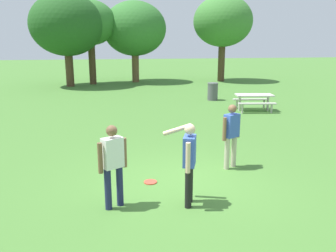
# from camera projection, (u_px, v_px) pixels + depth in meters

# --- Properties ---
(ground_plane) EXTENTS (120.00, 120.00, 0.00)m
(ground_plane) POSITION_uv_depth(u_px,v_px,m) (181.00, 184.00, 7.72)
(ground_plane) COLOR #447530
(person_thrower) EXTENTS (0.55, 0.38, 1.64)m
(person_thrower) POSITION_uv_depth(u_px,v_px,m) (113.00, 161.00, 6.41)
(person_thrower) COLOR #1E234C
(person_thrower) RESTS_ON ground
(person_catcher) EXTENTS (0.55, 0.38, 1.64)m
(person_catcher) POSITION_uv_depth(u_px,v_px,m) (231.00, 132.00, 8.49)
(person_catcher) COLOR #B7AD93
(person_catcher) RESTS_ON ground
(person_bystander) EXTENTS (0.62, 0.77, 1.64)m
(person_bystander) POSITION_uv_depth(u_px,v_px,m) (189.00, 158.00, 6.52)
(person_bystander) COLOR black
(person_bystander) RESTS_ON ground
(frisbee) EXTENTS (0.30, 0.30, 0.03)m
(frisbee) POSITION_uv_depth(u_px,v_px,m) (150.00, 182.00, 7.79)
(frisbee) COLOR #E04733
(frisbee) RESTS_ON ground
(picnic_table_near) EXTENTS (1.90, 1.67, 0.77)m
(picnic_table_near) POSITION_uv_depth(u_px,v_px,m) (254.00, 99.00, 15.86)
(picnic_table_near) COLOR beige
(picnic_table_near) RESTS_ON ground
(trash_can_further_along) EXTENTS (0.59, 0.59, 0.96)m
(trash_can_further_along) POSITION_uv_depth(u_px,v_px,m) (213.00, 91.00, 18.79)
(trash_can_further_along) COLOR #515156
(trash_can_further_along) RESTS_ON ground
(tree_tall_left) EXTENTS (5.10, 5.10, 6.49)m
(tree_tall_left) POSITION_uv_depth(u_px,v_px,m) (67.00, 25.00, 23.85)
(tree_tall_left) COLOR #4C3823
(tree_tall_left) RESTS_ON ground
(tree_broad_center) EXTENTS (3.82, 3.82, 6.16)m
(tree_broad_center) POSITION_uv_depth(u_px,v_px,m) (90.00, 23.00, 25.11)
(tree_broad_center) COLOR #4C3823
(tree_broad_center) RESTS_ON ground
(tree_far_right) EXTENTS (4.93, 4.93, 6.26)m
(tree_far_right) POSITION_uv_depth(u_px,v_px,m) (135.00, 29.00, 26.62)
(tree_far_right) COLOR brown
(tree_far_right) RESTS_ON ground
(tree_slender_mid) EXTENTS (4.70, 4.70, 6.75)m
(tree_slender_mid) POSITION_uv_depth(u_px,v_px,m) (223.00, 22.00, 27.10)
(tree_slender_mid) COLOR #4C3823
(tree_slender_mid) RESTS_ON ground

